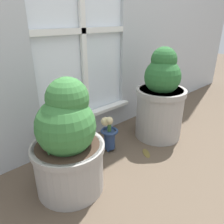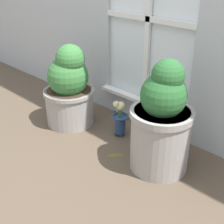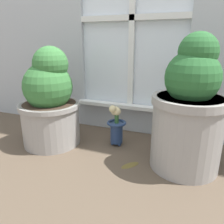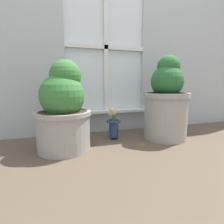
{
  "view_description": "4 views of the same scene",
  "coord_description": "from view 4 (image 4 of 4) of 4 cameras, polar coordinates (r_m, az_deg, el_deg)",
  "views": [
    {
      "loc": [
        -0.88,
        -0.69,
        0.85
      ],
      "look_at": [
        -0.04,
        0.2,
        0.31
      ],
      "focal_mm": 35.0,
      "sensor_mm": 36.0,
      "label": 1
    },
    {
      "loc": [
        1.27,
        -1.14,
        1.15
      ],
      "look_at": [
        -0.01,
        0.18,
        0.21
      ],
      "focal_mm": 50.0,
      "sensor_mm": 36.0,
      "label": 2
    },
    {
      "loc": [
        0.42,
        -0.92,
        0.63
      ],
      "look_at": [
        -0.01,
        0.18,
        0.24
      ],
      "focal_mm": 35.0,
      "sensor_mm": 36.0,
      "label": 3
    },
    {
      "loc": [
        -0.43,
        -1.06,
        0.45
      ],
      "look_at": [
        -0.05,
        0.17,
        0.24
      ],
      "focal_mm": 28.0,
      "sensor_mm": 36.0,
      "label": 4
    }
  ],
  "objects": [
    {
      "name": "ground_plane",
      "position": [
        1.23,
        4.72,
        -12.21
      ],
      "size": [
        10.0,
        10.0,
        0.0
      ],
      "primitive_type": "plane",
      "color": "brown"
    },
    {
      "name": "flower_vase",
      "position": [
        1.42,
        0.42,
        -3.51
      ],
      "size": [
        0.12,
        0.12,
        0.26
      ],
      "color": "navy",
      "rests_on": "ground_plane"
    },
    {
      "name": "potted_plant_left",
      "position": [
        1.21,
        -15.62,
        0.45
      ],
      "size": [
        0.37,
        0.37,
        0.6
      ],
      "color": "#9E9993",
      "rests_on": "ground_plane"
    },
    {
      "name": "fallen_leaf",
      "position": [
        1.33,
        9.67,
        -10.41
      ],
      "size": [
        0.1,
        0.11,
        0.01
      ],
      "color": "brown",
      "rests_on": "ground_plane"
    },
    {
      "name": "potted_plant_right",
      "position": [
        1.48,
        17.25,
        3.01
      ],
      "size": [
        0.36,
        0.36,
        0.67
      ],
      "color": "#9E9993",
      "rests_on": "ground_plane"
    }
  ]
}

